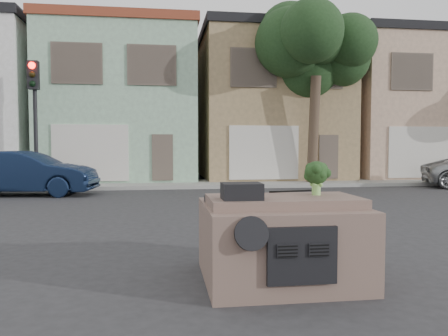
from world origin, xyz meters
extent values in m
plane|color=#303033|center=(0.00, 0.00, 0.00)|extent=(120.00, 120.00, 0.00)
cube|color=gray|center=(0.00, 10.50, 0.07)|extent=(40.00, 3.00, 0.15)
cube|color=#94BC9C|center=(-3.50, 14.50, 3.77)|extent=(7.20, 8.20, 7.55)
cube|color=#987E57|center=(4.00, 14.50, 3.77)|extent=(7.20, 8.20, 7.55)
cube|color=tan|center=(11.50, 14.50, 3.77)|extent=(7.20, 8.20, 7.55)
imported|color=#111E39|center=(-6.31, 7.65, 0.00)|extent=(4.93, 2.16, 1.57)
cube|color=black|center=(-6.50, 9.50, 2.55)|extent=(0.40, 0.40, 5.10)
cube|color=#1E3A1B|center=(5.00, 9.80, 4.25)|extent=(4.40, 4.00, 8.50)
cube|color=#71584D|center=(0.00, -3.00, 0.56)|extent=(2.00, 1.80, 1.12)
cube|color=black|center=(-0.58, -3.35, 1.22)|extent=(0.48, 0.38, 0.20)
cube|color=black|center=(0.28, -2.62, 1.13)|extent=(0.69, 0.15, 0.02)
cube|color=#1B3416|center=(0.48, -3.02, 1.35)|extent=(0.41, 0.41, 0.46)
camera|label=1|loc=(-1.53, -8.55, 1.78)|focal=35.00mm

